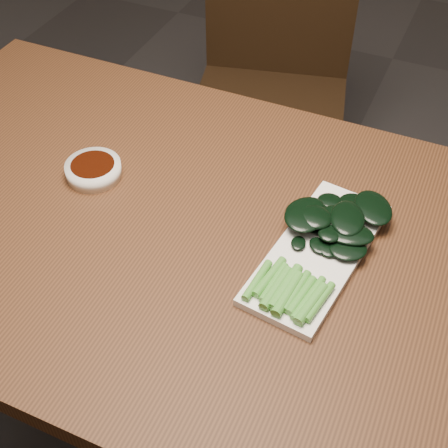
# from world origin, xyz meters

# --- Properties ---
(ground) EXTENTS (6.00, 6.00, 0.00)m
(ground) POSITION_xyz_m (0.00, 0.00, 0.00)
(ground) COLOR #2F2C2C
(ground) RESTS_ON ground
(table) EXTENTS (1.40, 0.80, 0.75)m
(table) POSITION_xyz_m (0.00, 0.00, 0.68)
(table) COLOR #4A2915
(table) RESTS_ON ground
(chair_far) EXTENTS (0.54, 0.54, 0.89)m
(chair_far) POSITION_xyz_m (-0.20, 0.87, 0.49)
(chair_far) COLOR black
(chair_far) RESTS_ON ground
(sauce_bowl) EXTENTS (0.10, 0.10, 0.03)m
(sauce_bowl) POSITION_xyz_m (-0.25, 0.05, 0.76)
(sauce_bowl) COLOR white
(sauce_bowl) RESTS_ON table
(serving_plate) EXTENTS (0.17, 0.33, 0.01)m
(serving_plate) POSITION_xyz_m (0.19, 0.02, 0.76)
(serving_plate) COLOR white
(serving_plate) RESTS_ON table
(gai_lan) EXTENTS (0.19, 0.33, 0.03)m
(gai_lan) POSITION_xyz_m (0.19, 0.05, 0.78)
(gai_lan) COLOR #53A539
(gai_lan) RESTS_ON serving_plate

